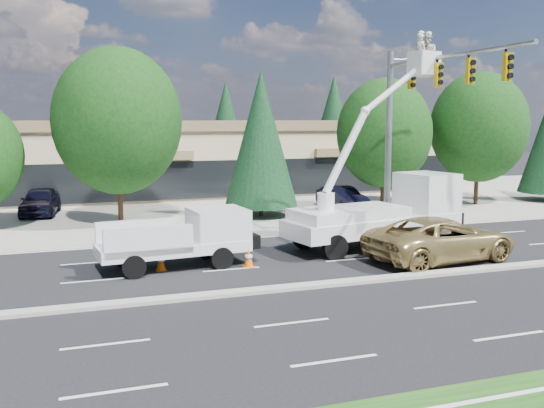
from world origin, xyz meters
name	(u,v)px	position (x,y,z in m)	size (l,w,h in m)	color
ground	(257,292)	(0.00, 0.00, 0.00)	(140.00, 140.00, 0.00)	black
concrete_apron	(162,208)	(0.00, 20.00, 0.01)	(140.00, 22.00, 0.01)	gray
road_median	(257,291)	(0.00, 0.00, 0.06)	(120.00, 0.55, 0.12)	gray
strip_mall	(142,155)	(0.00, 29.97, 2.83)	(50.40, 15.40, 5.50)	tan
tree_front_d	(118,121)	(-3.00, 15.00, 5.51)	(6.79, 6.79, 9.42)	#332114
tree_front_e	(261,139)	(5.00, 15.00, 4.51)	(4.26, 4.26, 8.40)	#332114
tree_front_f	(384,133)	(13.00, 15.00, 4.76)	(5.87, 5.87, 8.14)	#332114
tree_front_g	(479,127)	(20.00, 15.00, 5.10)	(6.28, 6.28, 8.71)	#332114
tree_back_b	(82,120)	(-4.00, 42.00, 5.58)	(5.28, 5.28, 10.41)	#332114
tree_back_c	(226,125)	(10.00, 42.00, 5.08)	(4.81, 4.81, 9.47)	#332114
tree_back_d	(334,120)	(22.00, 42.00, 5.55)	(5.25, 5.25, 10.34)	#332114
signal_mast	(413,110)	(10.03, 7.04, 6.06)	(2.76, 10.16, 9.00)	gray
utility_pickup	(184,244)	(-1.58, 4.24, 0.89)	(5.83, 2.65, 2.17)	silver
bucket_truck	(389,200)	(7.82, 5.24, 2.03)	(8.59, 4.02, 9.49)	silver
traffic_cone_b	(161,261)	(-2.52, 3.95, 0.34)	(0.40, 0.40, 0.70)	#E95707
traffic_cone_c	(249,258)	(0.73, 3.38, 0.34)	(0.40, 0.40, 0.70)	#E95707
traffic_cone_d	(387,243)	(7.14, 4.14, 0.34)	(0.40, 0.40, 0.70)	#E95707
minivan	(441,239)	(8.30, 1.90, 0.88)	(2.92, 6.34, 1.76)	#A58D50
parked_car_west	(40,201)	(-7.22, 19.63, 0.82)	(1.94, 4.81, 1.64)	black
parked_car_east	(342,198)	(10.71, 16.00, 0.72)	(1.52, 4.37, 1.44)	black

